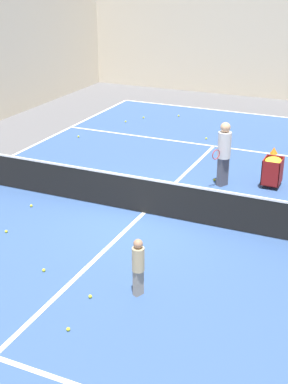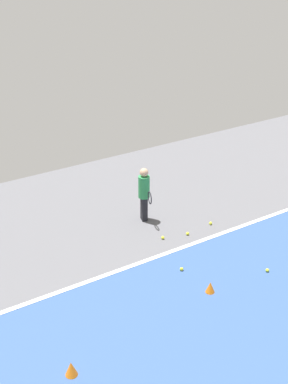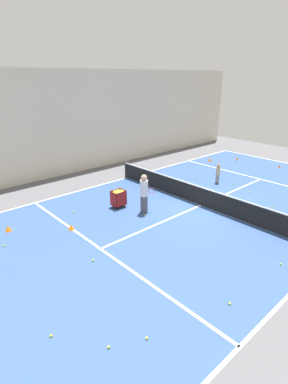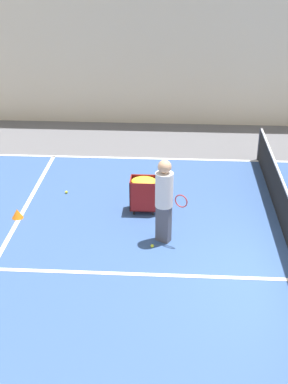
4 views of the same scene
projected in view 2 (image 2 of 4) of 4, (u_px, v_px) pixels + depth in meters
The scene contains 9 objects.
line_baseline_near at pixel (178, 249), 10.98m from camera, with size 11.39×0.10×0.00m, color white.
player_near_baseline at pixel (144, 191), 11.78m from camera, with size 0.32×0.61×1.27m.
training_cone_0 at pixel (210, 287), 9.63m from camera, with size 0.17×0.17×0.21m, color orange.
training_cone_3 at pixel (71, 369), 7.83m from camera, with size 0.19×0.19×0.24m, color orange.
tennis_ball_0 at pixel (163, 238), 11.32m from camera, with size 0.07×0.07×0.07m, color yellow.
tennis_ball_3 at pixel (267, 270), 10.24m from camera, with size 0.07×0.07×0.07m, color yellow.
tennis_ball_11 at pixel (182, 269), 10.28m from camera, with size 0.07×0.07×0.07m, color yellow.
tennis_ball_12 at pixel (211, 223), 11.88m from camera, with size 0.07×0.07×0.07m, color yellow.
tennis_ball_17 at pixel (188, 234), 11.47m from camera, with size 0.07×0.07×0.07m, color yellow.
Camera 2 is at (5.65, -3.19, 5.90)m, focal length 50.00 mm.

